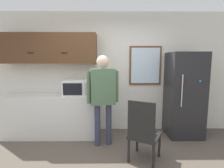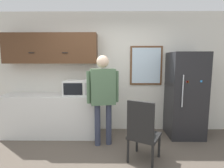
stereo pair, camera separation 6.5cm
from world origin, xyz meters
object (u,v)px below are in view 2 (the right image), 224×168
object	(u,v)px
person	(103,91)
refrigerator	(185,95)
chair	(142,131)
microwave	(77,88)

from	to	relation	value
person	refrigerator	bearing A→B (deg)	2.37
person	chair	distance (m)	1.03
person	chair	xyz separation A→B (m)	(0.65, -0.61, -0.52)
microwave	chair	bearing A→B (deg)	-40.16
refrigerator	person	bearing A→B (deg)	-165.50
refrigerator	microwave	bearing A→B (deg)	-179.29
person	refrigerator	size ratio (longest dim) A/B	0.96
microwave	person	bearing A→B (deg)	-36.37
microwave	refrigerator	size ratio (longest dim) A/B	0.30
person	refrigerator	world-z (taller)	refrigerator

